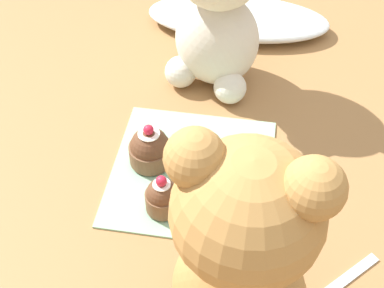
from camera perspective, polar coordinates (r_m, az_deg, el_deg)
ground_plane at (r=0.74m, az=0.00°, el=-2.97°), size 4.00×4.00×0.00m
knitted_placemat at (r=0.74m, az=0.00°, el=-2.82°), size 0.22×0.23×0.01m
tulle_cloth at (r=1.00m, az=4.91°, el=13.27°), size 0.33×0.14×0.04m
teddy_bear_cream at (r=0.80m, az=2.72°, el=14.67°), size 0.16×0.16×0.28m
teddy_bear_tan at (r=0.50m, az=5.51°, el=-11.27°), size 0.15×0.16×0.28m
cupcake_near_cream_bear at (r=0.73m, az=-4.50°, el=-0.51°), size 0.06×0.06×0.07m
cupcake_near_tan_bear at (r=0.68m, az=-3.18°, el=-5.61°), size 0.04×0.04×0.06m
teaspoon at (r=0.67m, az=16.06°, el=-13.65°), size 0.08×0.08×0.01m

